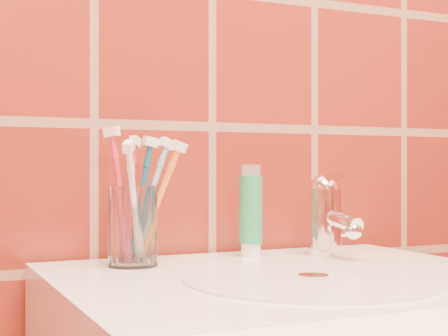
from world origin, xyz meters
name	(u,v)px	position (x,y,z in m)	size (l,w,h in m)	color
glass_tumbler	(133,226)	(-0.16, 1.10, 0.90)	(0.07, 0.07, 0.11)	white
toothpaste_tube	(251,214)	(0.03, 1.12, 0.91)	(0.04, 0.03, 0.13)	white
faucet	(326,212)	(0.14, 1.09, 0.91)	(0.05, 0.11, 0.12)	white
toothbrush_0	(140,201)	(-0.14, 1.11, 0.93)	(0.05, 0.03, 0.18)	navy
toothbrush_1	(131,200)	(-0.15, 1.12, 0.94)	(0.04, 0.05, 0.18)	#B1252B
toothbrush_2	(121,197)	(-0.17, 1.10, 0.94)	(0.04, 0.04, 0.19)	#C02942
toothbrush_3	(157,204)	(-0.13, 1.09, 0.93)	(0.07, 0.06, 0.17)	orange
toothbrush_4	(134,206)	(-0.16, 1.07, 0.93)	(0.05, 0.07, 0.17)	silver
toothbrush_5	(149,201)	(-0.13, 1.12, 0.93)	(0.08, 0.04, 0.18)	#6C9EC0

